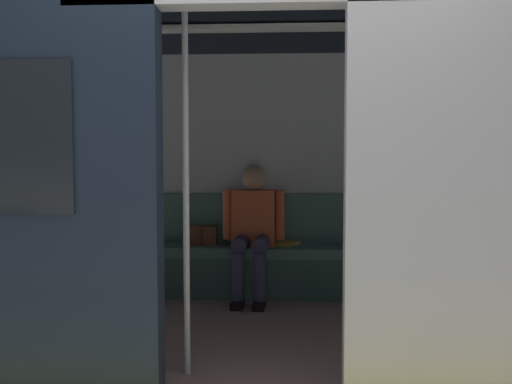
{
  "coord_description": "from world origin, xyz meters",
  "views": [
    {
      "loc": [
        -0.2,
        2.94,
        1.29
      ],
      "look_at": [
        0.05,
        -1.29,
        1.01
      ],
      "focal_mm": 41.61,
      "sensor_mm": 36.0,
      "label": 1
    }
  ],
  "objects_px": {
    "bench_seat": "(269,258)",
    "book": "(287,243)",
    "person_seated": "(253,222)",
    "handbag": "(203,235)",
    "train_car": "(255,118)",
    "grab_pole_door": "(186,188)"
  },
  "relations": [
    {
      "from": "bench_seat",
      "to": "book",
      "type": "height_order",
      "value": "book"
    },
    {
      "from": "person_seated",
      "to": "handbag",
      "type": "xyz_separation_m",
      "value": [
        0.46,
        -0.11,
        -0.13
      ]
    },
    {
      "from": "train_car",
      "to": "handbag",
      "type": "bearing_deg",
      "value": -64.2
    },
    {
      "from": "book",
      "to": "grab_pole_door",
      "type": "bearing_deg",
      "value": 104.65
    },
    {
      "from": "train_car",
      "to": "person_seated",
      "type": "bearing_deg",
      "value": -85.5
    },
    {
      "from": "person_seated",
      "to": "bench_seat",
      "type": "bearing_deg",
      "value": -159.05
    },
    {
      "from": "train_car",
      "to": "bench_seat",
      "type": "distance_m",
      "value": 1.59
    },
    {
      "from": "book",
      "to": "train_car",
      "type": "bearing_deg",
      "value": 109.64
    },
    {
      "from": "person_seated",
      "to": "grab_pole_door",
      "type": "height_order",
      "value": "grab_pole_door"
    },
    {
      "from": "person_seated",
      "to": "grab_pole_door",
      "type": "relative_size",
      "value": 0.54
    },
    {
      "from": "book",
      "to": "grab_pole_door",
      "type": "xyz_separation_m",
      "value": [
        0.57,
        1.97,
        0.62
      ]
    },
    {
      "from": "bench_seat",
      "to": "person_seated",
      "type": "xyz_separation_m",
      "value": [
        0.14,
        0.05,
        0.33
      ]
    },
    {
      "from": "handbag",
      "to": "train_car",
      "type": "bearing_deg",
      "value": 115.8
    },
    {
      "from": "bench_seat",
      "to": "grab_pole_door",
      "type": "relative_size",
      "value": 1.16
    },
    {
      "from": "bench_seat",
      "to": "handbag",
      "type": "bearing_deg",
      "value": -5.44
    },
    {
      "from": "train_car",
      "to": "person_seated",
      "type": "relative_size",
      "value": 5.4
    },
    {
      "from": "bench_seat",
      "to": "person_seated",
      "type": "relative_size",
      "value": 2.14
    },
    {
      "from": "train_car",
      "to": "handbag",
      "type": "xyz_separation_m",
      "value": [
        0.54,
        -1.12,
        -0.99
      ]
    },
    {
      "from": "train_car",
      "to": "handbag",
      "type": "distance_m",
      "value": 1.59
    },
    {
      "from": "bench_seat",
      "to": "handbag",
      "type": "height_order",
      "value": "handbag"
    },
    {
      "from": "grab_pole_door",
      "to": "bench_seat",
      "type": "bearing_deg",
      "value": -101.95
    },
    {
      "from": "handbag",
      "to": "grab_pole_door",
      "type": "height_order",
      "value": "grab_pole_door"
    }
  ]
}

